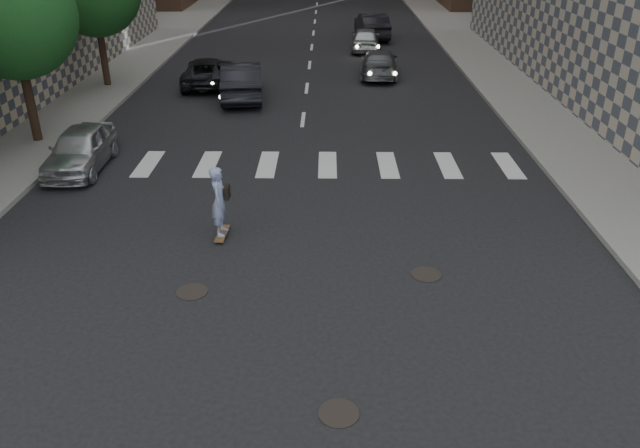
# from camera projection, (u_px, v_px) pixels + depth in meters

# --- Properties ---
(ground) EXTENTS (160.00, 160.00, 0.00)m
(ground) POSITION_uv_depth(u_px,v_px,m) (278.00, 325.00, 12.72)
(ground) COLOR black
(ground) RESTS_ON ground
(sidewalk_left) EXTENTS (13.00, 80.00, 0.15)m
(sidewalk_left) POSITION_uv_depth(u_px,v_px,m) (14.00, 81.00, 30.70)
(sidewalk_left) COLOR gray
(sidewalk_left) RESTS_ON ground
(sidewalk_right) EXTENTS (13.00, 80.00, 0.15)m
(sidewalk_right) POSITION_uv_depth(u_px,v_px,m) (604.00, 82.00, 30.40)
(sidewalk_right) COLOR gray
(sidewalk_right) RESTS_ON ground
(tree_b) EXTENTS (4.20, 4.20, 6.60)m
(tree_b) POSITION_uv_depth(u_px,v_px,m) (14.00, 9.00, 20.68)
(tree_b) COLOR #382619
(tree_b) RESTS_ON sidewalk_left
(manhole_a) EXTENTS (0.70, 0.70, 0.02)m
(manhole_a) POSITION_uv_depth(u_px,v_px,m) (339.00, 413.00, 10.47)
(manhole_a) COLOR black
(manhole_a) RESTS_ON ground
(manhole_b) EXTENTS (0.70, 0.70, 0.02)m
(manhole_b) POSITION_uv_depth(u_px,v_px,m) (192.00, 292.00, 13.81)
(manhole_b) COLOR black
(manhole_b) RESTS_ON ground
(manhole_c) EXTENTS (0.70, 0.70, 0.02)m
(manhole_c) POSITION_uv_depth(u_px,v_px,m) (426.00, 274.00, 14.47)
(manhole_c) COLOR black
(manhole_c) RESTS_ON ground
(skateboarder) EXTENTS (0.49, 0.98, 1.93)m
(skateboarder) POSITION_uv_depth(u_px,v_px,m) (220.00, 201.00, 15.72)
(skateboarder) COLOR brown
(skateboarder) RESTS_ON ground
(silver_sedan) EXTENTS (1.71, 4.04, 1.36)m
(silver_sedan) POSITION_uv_depth(u_px,v_px,m) (80.00, 149.00, 20.13)
(silver_sedan) COLOR silver
(silver_sedan) RESTS_ON ground
(traffic_car_a) EXTENTS (2.27, 5.13, 1.64)m
(traffic_car_a) POSITION_uv_depth(u_px,v_px,m) (242.00, 80.00, 27.74)
(traffic_car_a) COLOR black
(traffic_car_a) RESTS_ON ground
(traffic_car_b) EXTENTS (2.18, 4.67, 1.32)m
(traffic_car_b) POSITION_uv_depth(u_px,v_px,m) (379.00, 63.00, 31.56)
(traffic_car_b) COLOR #54575B
(traffic_car_b) RESTS_ON ground
(traffic_car_c) EXTENTS (2.47, 4.82, 1.30)m
(traffic_car_c) POSITION_uv_depth(u_px,v_px,m) (208.00, 72.00, 29.90)
(traffic_car_c) COLOR black
(traffic_car_c) RESTS_ON ground
(traffic_car_d) EXTENTS (1.93, 4.17, 1.38)m
(traffic_car_d) POSITION_uv_depth(u_px,v_px,m) (366.00, 39.00, 37.39)
(traffic_car_d) COLOR #ADB1B4
(traffic_car_d) RESTS_ON ground
(traffic_car_e) EXTENTS (2.20, 5.09, 1.63)m
(traffic_car_e) POSITION_uv_depth(u_px,v_px,m) (372.00, 26.00, 40.90)
(traffic_car_e) COLOR black
(traffic_car_e) RESTS_ON ground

